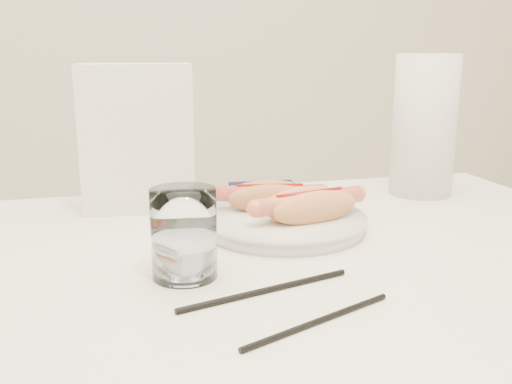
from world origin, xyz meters
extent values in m
cube|color=white|center=(0.00, 0.00, 0.73)|extent=(1.20, 0.80, 0.04)
cylinder|color=silver|center=(0.54, 0.34, 0.35)|extent=(0.04, 0.04, 0.71)
cylinder|color=silver|center=(0.06, 0.09, 0.76)|extent=(0.32, 0.32, 0.02)
ellipsoid|color=#C27E4D|center=(0.05, 0.12, 0.79)|extent=(0.14, 0.06, 0.05)
ellipsoid|color=#C27E4D|center=(0.06, 0.15, 0.79)|extent=(0.14, 0.06, 0.05)
ellipsoid|color=#C27E4D|center=(0.06, 0.14, 0.78)|extent=(0.13, 0.07, 0.03)
cylinder|color=#D2524A|center=(0.06, 0.14, 0.80)|extent=(0.17, 0.06, 0.03)
cylinder|color=#990A05|center=(0.06, 0.14, 0.81)|extent=(0.11, 0.03, 0.01)
ellipsoid|color=#E8935A|center=(0.10, 0.05, 0.80)|extent=(0.15, 0.07, 0.05)
ellipsoid|color=#E8935A|center=(0.09, 0.08, 0.80)|extent=(0.15, 0.07, 0.05)
ellipsoid|color=#E8935A|center=(0.10, 0.07, 0.78)|extent=(0.14, 0.09, 0.03)
cylinder|color=#EE7054|center=(0.10, 0.07, 0.80)|extent=(0.19, 0.07, 0.03)
cylinder|color=#990A05|center=(0.10, 0.07, 0.81)|extent=(0.12, 0.04, 0.01)
cylinder|color=silver|center=(-0.11, -0.06, 0.81)|extent=(0.08, 0.08, 0.11)
cylinder|color=black|center=(0.01, -0.22, 0.75)|extent=(0.19, 0.08, 0.01)
cylinder|color=black|center=(-0.03, -0.13, 0.75)|extent=(0.22, 0.07, 0.01)
cube|color=white|center=(-0.14, 0.28, 0.88)|extent=(0.20, 0.13, 0.25)
cube|color=#12143B|center=(0.11, 0.34, 0.75)|extent=(0.14, 0.14, 0.01)
cylinder|color=silver|center=(0.40, 0.25, 0.88)|extent=(0.12, 0.12, 0.27)
camera|label=1|loc=(-0.20, -0.73, 1.03)|focal=40.24mm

